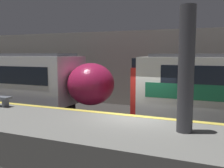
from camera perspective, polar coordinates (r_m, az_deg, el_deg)
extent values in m
plane|color=#33302D|center=(10.51, 5.22, -12.72)|extent=(120.00, 120.00, 0.00)
cube|color=slate|center=(8.68, 1.34, -13.02)|extent=(40.00, 3.71, 1.12)
cube|color=#EAD14C|center=(10.05, 5.02, -6.91)|extent=(40.00, 0.30, 0.01)
cube|color=#9E998E|center=(16.82, 12.85, 3.10)|extent=(50.00, 0.15, 4.97)
cylinder|color=#47474C|center=(8.03, 15.84, 2.97)|extent=(0.47, 0.47, 3.75)
ellipsoid|color=#B21E4C|center=(13.77, -4.58, -0.02)|extent=(2.42, 2.61, 2.21)
sphere|color=#F2EFCC|center=(13.41, -0.97, -1.88)|extent=(0.20, 0.20, 0.20)
cube|color=red|center=(12.73, 6.62, -0.95)|extent=(0.25, 2.78, 2.10)
cube|color=black|center=(12.63, 6.68, 3.78)|extent=(0.25, 2.50, 0.84)
sphere|color=#EA4C42|center=(12.22, 5.03, -2.99)|extent=(0.18, 0.18, 0.18)
sphere|color=#EA4C42|center=(13.43, 6.75, -2.14)|extent=(0.18, 0.18, 0.18)
cube|color=slate|center=(12.55, -22.17, -3.71)|extent=(0.10, 0.32, 0.41)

